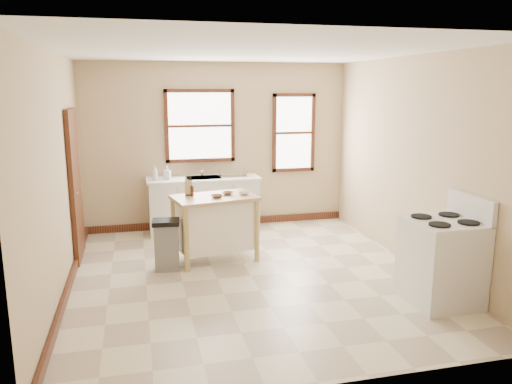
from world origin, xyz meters
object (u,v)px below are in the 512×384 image
(pepper_grinder, at_px, (192,191))
(bowl_c, at_px, (244,193))
(knife_block, at_px, (188,188))
(dish_rack, at_px, (233,173))
(trash_bin, at_px, (167,245))
(gas_stove, at_px, (442,250))
(soap_bottle_a, at_px, (155,173))
(bowl_a, at_px, (217,196))
(kitchen_island, at_px, (215,228))
(soap_bottle_b, at_px, (167,173))
(bowl_b, at_px, (228,193))

(pepper_grinder, relative_size, bowl_c, 0.98)
(bowl_c, bearing_deg, knife_block, 168.70)
(dish_rack, relative_size, trash_bin, 0.64)
(trash_bin, relative_size, gas_stove, 0.56)
(dish_rack, bearing_deg, soap_bottle_a, 163.71)
(soap_bottle_a, distance_m, dish_rack, 1.28)
(soap_bottle_a, bearing_deg, bowl_c, -50.67)
(pepper_grinder, xyz_separation_m, bowl_c, (0.72, -0.06, -0.05))
(trash_bin, xyz_separation_m, gas_stove, (2.92, -1.76, 0.27))
(bowl_a, relative_size, bowl_c, 1.04)
(bowl_c, bearing_deg, bowl_a, -165.54)
(soap_bottle_a, xyz_separation_m, kitchen_island, (0.74, -1.39, -0.58))
(soap_bottle_b, bearing_deg, kitchen_island, -48.23)
(soap_bottle_b, height_order, trash_bin, soap_bottle_b)
(knife_block, relative_size, bowl_a, 1.26)
(kitchen_island, relative_size, knife_block, 5.57)
(kitchen_island, height_order, bowl_a, bowl_a)
(trash_bin, bearing_deg, soap_bottle_b, 90.61)
(bowl_a, bearing_deg, gas_stove, -40.79)
(soap_bottle_b, height_order, dish_rack, soap_bottle_b)
(knife_block, height_order, trash_bin, knife_block)
(trash_bin, bearing_deg, kitchen_island, 25.14)
(soap_bottle_a, bearing_deg, gas_stove, -49.70)
(pepper_grinder, bearing_deg, dish_rack, 58.42)
(bowl_c, bearing_deg, kitchen_island, -179.05)
(soap_bottle_b, xyz_separation_m, bowl_b, (0.74, -1.38, -0.09))
(pepper_grinder, distance_m, trash_bin, 0.82)
(soap_bottle_b, relative_size, bowl_c, 1.37)
(dish_rack, bearing_deg, bowl_c, -112.07)
(bowl_a, height_order, gas_stove, gas_stove)
(trash_bin, bearing_deg, bowl_c, 18.26)
(trash_bin, height_order, gas_stove, gas_stove)
(dish_rack, bearing_deg, bowl_b, -121.51)
(gas_stove, bearing_deg, dish_rack, 116.39)
(kitchen_island, relative_size, pepper_grinder, 7.43)
(kitchen_island, xyz_separation_m, bowl_a, (0.02, -0.10, 0.48))
(soap_bottle_b, height_order, gas_stove, gas_stove)
(gas_stove, bearing_deg, bowl_b, 134.47)
(gas_stove, bearing_deg, pepper_grinder, 140.66)
(dish_rack, height_order, bowl_b, dish_rack)
(kitchen_island, distance_m, bowl_c, 0.64)
(bowl_a, bearing_deg, kitchen_island, 100.49)
(knife_block, height_order, bowl_b, knife_block)
(trash_bin, distance_m, gas_stove, 3.42)
(soap_bottle_b, bearing_deg, dish_rack, 19.61)
(knife_block, distance_m, gas_stove, 3.38)
(soap_bottle_a, distance_m, bowl_b, 1.63)
(bowl_b, distance_m, gas_stove, 2.92)
(dish_rack, xyz_separation_m, kitchen_island, (-0.53, -1.42, -0.52))
(soap_bottle_b, relative_size, trash_bin, 0.31)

